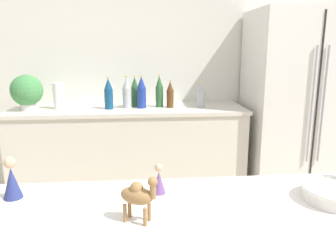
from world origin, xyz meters
TOP-DOWN VIEW (x-y plane):
  - wall_back at (0.00, 2.73)m, footprint 8.00×0.06m
  - back_counter at (-0.40, 2.40)m, footprint 2.16×0.63m
  - refrigerator at (1.20, 2.34)m, footprint 0.93×0.71m
  - potted_plant at (-1.30, 2.36)m, footprint 0.28×0.28m
  - paper_towel_roll at (-1.03, 2.39)m, footprint 0.10×0.10m
  - back_bottle_0 at (-0.34, 2.46)m, footprint 0.07×0.07m
  - back_bottle_1 at (-0.28, 2.37)m, footprint 0.08×0.08m
  - back_bottle_2 at (0.27, 2.37)m, footprint 0.08×0.08m
  - back_bottle_3 at (-0.02, 2.37)m, footprint 0.06×0.06m
  - back_bottle_4 at (-0.58, 2.34)m, footprint 0.08×0.08m
  - back_bottle_5 at (-0.42, 2.38)m, footprint 0.08×0.08m
  - back_bottle_6 at (-0.11, 2.41)m, footprint 0.07×0.07m
  - fruit_bowl at (0.38, 0.39)m, footprint 0.23×0.23m
  - camel_figurine_second at (-0.31, 0.31)m, footprint 0.12×0.09m
  - wise_man_figurine_crimson at (-0.76, 0.51)m, footprint 0.07×0.07m
  - wise_man_figurine_purple at (-0.24, 0.51)m, footprint 0.05×0.05m

SIDE VIEW (x-z plane):
  - back_counter at x=-0.40m, z-range 0.00..0.93m
  - refrigerator at x=1.20m, z-range 0.00..1.81m
  - fruit_bowl at x=0.38m, z-range 0.94..1.00m
  - wise_man_figurine_purple at x=-0.24m, z-range 0.93..1.05m
  - wise_man_figurine_crimson at x=-0.76m, z-range 0.93..1.08m
  - camel_figurine_second at x=-0.31m, z-range 0.95..1.11m
  - back_bottle_2 at x=0.27m, z-range 0.92..1.15m
  - paper_towel_roll at x=-1.03m, z-range 0.93..1.16m
  - back_bottle_3 at x=-0.02m, z-range 0.92..1.18m
  - back_bottle_4 at x=-0.58m, z-range 0.92..1.21m
  - back_bottle_0 at x=-0.34m, z-range 0.92..1.21m
  - back_bottle_5 at x=-0.42m, z-range 0.92..1.21m
  - back_bottle_1 at x=-0.28m, z-range 0.92..1.22m
  - back_bottle_6 at x=-0.11m, z-range 0.92..1.22m
  - potted_plant at x=-1.30m, z-range 0.94..1.25m
  - wall_back at x=0.00m, z-range 0.00..2.55m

